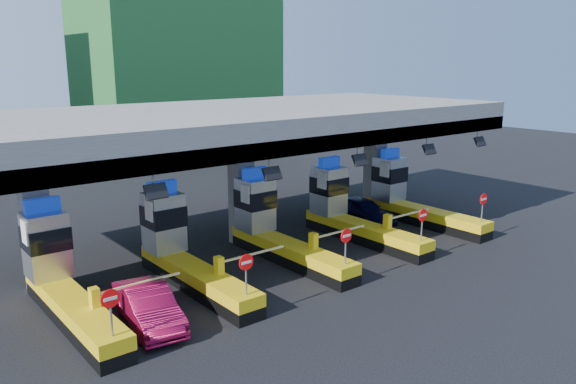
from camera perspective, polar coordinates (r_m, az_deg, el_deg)
ground at (r=27.27m, az=-1.07°, el=-6.67°), size 120.00×120.00×0.00m
toll_canopy at (r=28.15m, az=-4.73°, el=6.76°), size 28.00×12.09×7.00m
toll_lane_far_left at (r=22.74m, az=-22.08°, el=-8.05°), size 4.43×8.00×4.16m
toll_lane_left at (r=24.47m, az=-10.82°, el=-5.79°), size 4.43×8.00×4.16m
toll_lane_center at (r=27.04m, az=-1.44°, el=-3.73°), size 4.43×8.00×4.16m
toll_lane_right at (r=30.22m, az=6.11°, el=-1.98°), size 4.43×8.00×4.16m
toll_lane_far_right at (r=33.84m, az=12.12°, el=-0.56°), size 4.43×8.00×4.16m
bg_building_scaffold at (r=59.36m, az=-11.46°, el=17.49°), size 18.00×12.00×28.00m
van at (r=33.05m, az=7.59°, el=-1.86°), size 1.79×4.41×1.50m
red_car at (r=21.00m, az=-14.01°, el=-11.20°), size 2.14×4.56×1.45m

